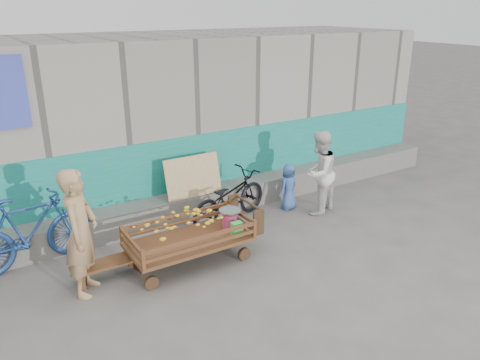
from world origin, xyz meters
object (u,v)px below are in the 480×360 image
banana_cart (187,230)px  bicycle_blue (30,231)px  woman (319,173)px  bicycle_dark (229,197)px  child (289,187)px  vendor_man (81,233)px  bench (110,265)px

banana_cart → bicycle_blue: size_ratio=1.04×
woman → bicycle_dark: woman is taller
banana_cart → child: bearing=18.6°
banana_cart → vendor_man: bearing=176.1°
vendor_man → woman: bearing=-54.2°
banana_cart → woman: 2.82m
vendor_man → child: vendor_man is taller
vendor_man → bicycle_blue: (-0.47, 1.04, -0.30)m
banana_cart → bicycle_blue: (-1.88, 1.14, 0.00)m
child → bicycle_dark: 1.19m
bicycle_blue → banana_cart: bearing=-126.4°
bench → vendor_man: 0.76m
bench → bicycle_dark: bearing=16.7°
child → bicycle_blue: (-4.31, 0.32, 0.12)m
child → vendor_man: bearing=-4.8°
bicycle_dark → bicycle_blue: (-3.13, 0.20, 0.11)m
bench → woman: 3.88m
child → bicycle_blue: bearing=-19.7°
vendor_man → bench: bearing=-35.3°
vendor_man → bicycle_blue: 1.18m
bench → bicycle_blue: bearing=132.9°
vendor_man → bicycle_dark: 2.82m
banana_cart → bicycle_dark: 1.57m
banana_cart → woman: (2.78, 0.42, 0.21)m
bench → vendor_man: (-0.36, -0.15, 0.66)m
child → woman: bearing=115.4°
banana_cart → child: 2.57m
bench → woman: (3.83, 0.17, 0.57)m
woman → vendor_man: bearing=-17.2°
banana_cart → vendor_man: 1.44m
child → bicycle_dark: (-1.19, 0.12, 0.01)m
bicycle_blue → woman: bearing=-104.0°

